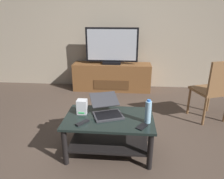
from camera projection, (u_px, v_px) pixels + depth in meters
The scene contains 11 objects.
ground_plane at pixel (108, 152), 2.49m from camera, with size 7.68×7.68×0.00m, color #4C3D33.
back_wall at pixel (120, 21), 4.30m from camera, with size 6.40×0.12×2.80m, color #B2A38C.
coffee_table at pixel (109, 128), 2.39m from camera, with size 1.00×0.61×0.46m.
media_cabinet at pixel (112, 77), 4.40m from camera, with size 1.62×0.42×0.57m.
television at pixel (112, 47), 4.16m from camera, with size 1.06×0.20×0.73m.
dining_chair at pixel (214, 88), 3.04m from camera, with size 0.56×0.56×0.95m.
laptop at pixel (106, 109), 2.40m from camera, with size 0.45×0.51×0.19m.
router_box at pixel (82, 107), 2.40m from camera, with size 0.11×0.10×0.17m.
water_bottle_near at pixel (148, 112), 2.19m from camera, with size 0.07×0.07×0.27m.
cell_phone at pixel (142, 127), 2.14m from camera, with size 0.07×0.14×0.01m, color black.
tv_remote at pixel (82, 123), 2.20m from camera, with size 0.04×0.16×0.02m, color black.
Camera 1 is at (0.22, -2.06, 1.57)m, focal length 33.14 mm.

